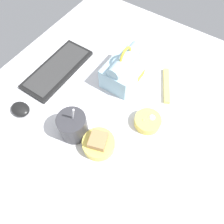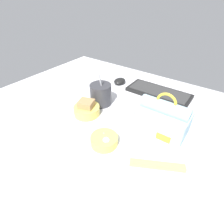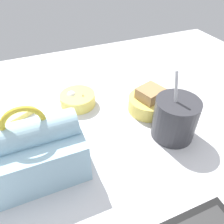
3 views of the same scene
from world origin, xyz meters
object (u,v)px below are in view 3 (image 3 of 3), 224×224
object	(u,v)px
chopstick_case	(5,124)
lunch_bag	(34,152)
soup_cup	(175,118)
bento_bowl_snacks	(78,99)
bento_bowl_sandwich	(149,102)

from	to	relation	value
chopstick_case	lunch_bag	bearing A→B (deg)	109.67
soup_cup	bento_bowl_snacks	world-z (taller)	soup_cup
bento_bowl_snacks	chopstick_case	xyz separation A→B (cm)	(20.78, 1.90, -1.15)
lunch_bag	bento_bowl_sandwich	distance (cm)	34.24
lunch_bag	chopstick_case	size ratio (longest dim) A/B	1.15
lunch_bag	bento_bowl_sandwich	bearing A→B (deg)	-163.81
bento_bowl_sandwich	chopstick_case	xyz separation A→B (cm)	(39.11, -8.41, -1.91)
lunch_bag	soup_cup	size ratio (longest dim) A/B	1.13
bento_bowl_snacks	chopstick_case	size ratio (longest dim) A/B	0.60
bento_bowl_sandwich	bento_bowl_snacks	distance (cm)	21.04
bento_bowl_sandwich	soup_cup	bearing A→B (deg)	92.09
lunch_bag	soup_cup	bearing A→B (deg)	177.18
soup_cup	chopstick_case	xyz separation A→B (cm)	(39.52, -19.54, -4.72)
bento_bowl_snacks	chopstick_case	bearing A→B (deg)	5.22
bento_bowl_sandwich	chopstick_case	bearing A→B (deg)	-12.13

